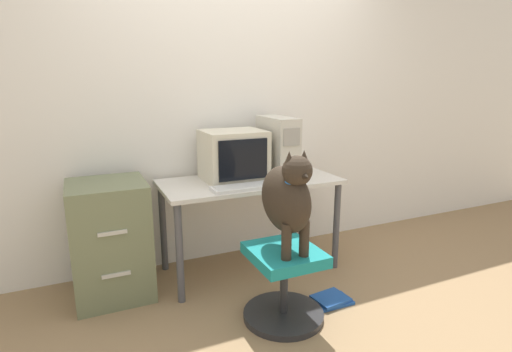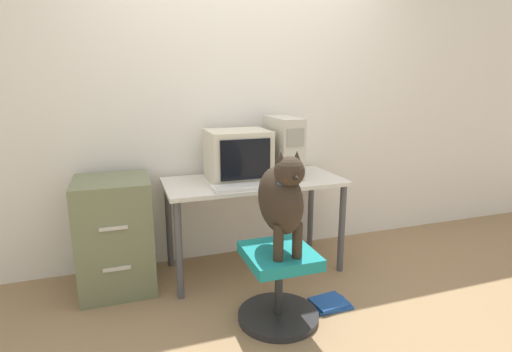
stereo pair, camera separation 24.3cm
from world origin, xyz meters
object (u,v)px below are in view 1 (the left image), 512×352
(filing_cabinet, at_px, (111,240))
(office_chair, at_px, (284,282))
(crt_monitor, at_px, (233,155))
(dog, at_px, (287,197))
(keyboard, at_px, (244,187))
(book_stack_floor, at_px, (332,300))
(pc_tower, at_px, (278,147))

(filing_cabinet, bearing_deg, office_chair, -38.66)
(crt_monitor, relative_size, dog, 0.72)
(office_chair, relative_size, filing_cabinet, 0.63)
(filing_cabinet, bearing_deg, crt_monitor, 1.91)
(crt_monitor, xyz_separation_m, keyboard, (-0.04, -0.29, -0.17))
(crt_monitor, xyz_separation_m, dog, (0.02, -0.81, -0.12))
(book_stack_floor, bearing_deg, filing_cabinet, 150.91)
(office_chair, distance_m, dog, 0.56)
(office_chair, bearing_deg, book_stack_floor, 2.74)
(pc_tower, height_order, filing_cabinet, pc_tower)
(crt_monitor, xyz_separation_m, book_stack_floor, (0.41, -0.77, -0.90))
(pc_tower, bearing_deg, crt_monitor, 176.50)
(keyboard, relative_size, dog, 0.72)
(office_chair, xyz_separation_m, book_stack_floor, (0.38, 0.02, -0.22))
(keyboard, height_order, office_chair, keyboard)
(pc_tower, distance_m, dog, 0.87)
(crt_monitor, bearing_deg, office_chair, -88.31)
(dog, bearing_deg, pc_tower, 66.46)
(office_chair, bearing_deg, keyboard, 97.06)
(filing_cabinet, bearing_deg, pc_tower, 0.37)
(crt_monitor, bearing_deg, keyboard, -97.59)
(crt_monitor, bearing_deg, filing_cabinet, -178.09)
(pc_tower, xyz_separation_m, dog, (-0.34, -0.79, -0.16))
(keyboard, height_order, dog, dog)
(crt_monitor, height_order, keyboard, crt_monitor)
(crt_monitor, relative_size, keyboard, 1.00)
(pc_tower, relative_size, filing_cabinet, 0.57)
(keyboard, height_order, filing_cabinet, filing_cabinet)
(office_chair, relative_size, book_stack_floor, 1.98)
(office_chair, bearing_deg, filing_cabinet, 141.34)
(dog, height_order, filing_cabinet, dog)
(filing_cabinet, relative_size, book_stack_floor, 3.14)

